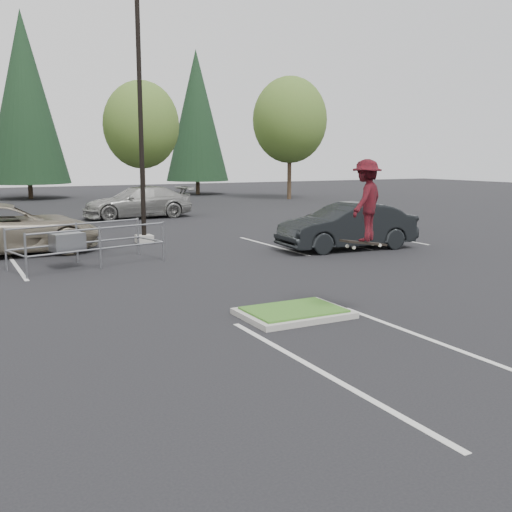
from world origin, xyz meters
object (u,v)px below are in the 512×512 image
decid_c (141,128)px  car_r_black (351,215)px  car_r_charc (347,226)px  car_far_silver (138,202)px  decid_d (289,123)px  conif_c (197,116)px  car_l_tan (6,229)px  cart_corral (72,241)px  skateboarder (365,201)px  conif_b (25,98)px  light_pole (141,123)px

decid_c → car_r_black: size_ratio=2.04×
car_r_charc → car_far_silver: (-3.39, 14.51, 0.02)m
decid_d → car_r_charc: decid_d is taller
conif_c → car_r_black: conif_c is taller
car_l_tan → car_far_silver: size_ratio=1.07×
cart_corral → skateboarder: (4.19, -8.62, 1.63)m
conif_c → cart_corral: bearing=-118.3°
car_far_silver → conif_b: bearing=-170.5°
conif_c → car_r_charc: 33.89m
conif_b → car_r_black: 31.50m
conif_c → car_r_charc: (-7.50, -32.50, -6.02)m
conif_c → conif_b: bearing=175.9°
car_l_tan → car_r_charc: car_l_tan is taller
skateboarder → car_l_tan: skateboarder is taller
conif_c → skateboarder: conif_c is taller
light_pole → car_l_tan: light_pole is taller
decid_c → light_pole: bearing=-107.1°
light_pole → skateboarder: bearing=-86.9°
decid_c → car_far_silver: bearing=-109.1°
skateboarder → car_r_black: bearing=-157.3°
car_l_tan → car_r_black: size_ratio=1.54×
decid_d → skateboarder: size_ratio=5.27×
cart_corral → skateboarder: bearing=-78.1°
decid_c → car_l_tan: decid_c is taller
cart_corral → car_r_charc: bearing=-19.3°
decid_d → skateboarder: bearing=-118.4°
skateboarder → car_r_charc: bearing=-156.0°
conif_c → car_l_tan: (-18.50, -28.00, -5.97)m
cart_corral → car_far_silver: 14.94m
car_l_tan → cart_corral: bearing=-157.9°
conif_b → light_pole: bearing=-89.0°
car_l_tan → car_r_charc: size_ratio=1.25×
decid_c → cart_corral: size_ratio=1.77×
skateboarder → conif_c: bearing=-139.2°
light_pole → car_far_silver: size_ratio=1.72×
decid_d → conif_b: bearing=150.5°
car_l_tan → car_far_silver: 12.57m
conif_c → car_far_silver: size_ratio=2.12×
conif_b → car_r_black: size_ratio=3.53×
light_pole → decid_d: size_ratio=1.07×
cart_corral → decid_d: bearing=32.9°
conif_b → decid_d: bearing=-29.5°
conif_c → cart_corral: (-16.99, -31.62, -6.05)m
decid_c → car_r_black: bearing=-77.7°
conif_b → car_l_tan: bearing=-98.8°
light_pole → car_l_tan: size_ratio=1.60×
conif_b → conif_c: conif_b is taller
conif_b → car_r_charc: size_ratio=2.87×
car_l_tan → car_r_black: (14.50, 0.00, -0.18)m
car_l_tan → car_far_silver: car_l_tan is taller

